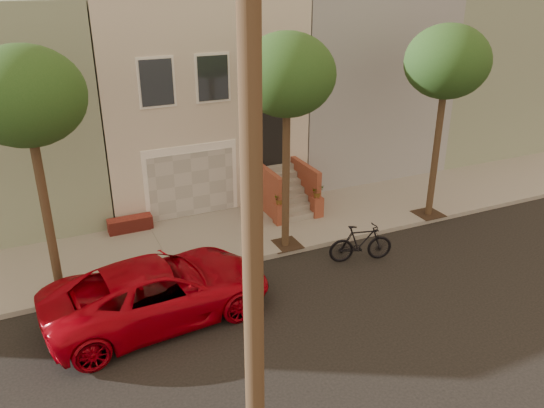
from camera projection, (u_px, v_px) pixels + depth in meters
name	position (u px, v px, depth m)	size (l,w,h in m)	color
ground	(319.00, 327.00, 13.01)	(90.00, 90.00, 0.00)	black
sidewalk	(238.00, 234.00, 17.45)	(40.00, 3.70, 0.15)	gray
house_row	(180.00, 90.00, 20.91)	(33.10, 11.70, 7.00)	beige
tree_left	(26.00, 98.00, 12.08)	(2.70, 2.57, 6.30)	#2D2116
tree_mid	(287.00, 76.00, 14.57)	(2.70, 2.57, 6.30)	#2D2116
tree_right	(447.00, 63.00, 16.68)	(2.70, 2.57, 6.30)	#2D2116
pickup_truck	(159.00, 290.00, 13.09)	(2.53, 5.48, 1.52)	#AA0211
motorcycle	(361.00, 243.00, 15.79)	(0.54, 1.90, 1.14)	black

